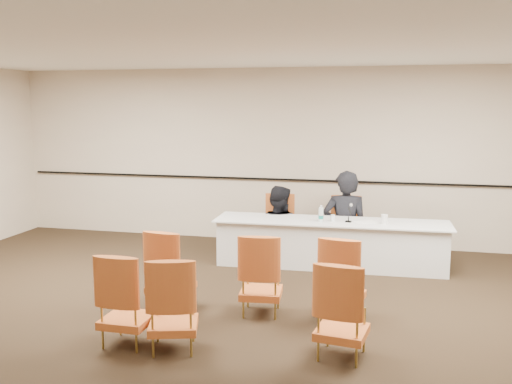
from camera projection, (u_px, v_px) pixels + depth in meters
floor at (223, 327)px, 6.16m from camera, size 10.00×10.00×0.00m
ceiling at (221, 42)px, 5.70m from camera, size 10.00×10.00×0.00m
wall_back at (290, 156)px, 9.78m from camera, size 10.00×0.04×3.00m
wall_rail at (289, 180)px, 9.80m from camera, size 9.80×0.04×0.03m
panel_table at (331, 243)px, 8.44m from camera, size 3.46×0.91×0.69m
panelist_main at (345, 232)px, 8.90m from camera, size 0.76×0.54×1.94m
panelist_main_chair at (345, 228)px, 8.89m from camera, size 0.52×0.52×0.95m
panelist_second at (278, 235)px, 9.13m from camera, size 0.89×0.76×1.60m
panelist_second_chair at (278, 225)px, 9.10m from camera, size 0.52×0.52×0.95m
papers at (366, 222)px, 8.27m from camera, size 0.37×0.35×0.00m
microphone at (349, 213)px, 8.27m from camera, size 0.12×0.20×0.26m
water_bottle at (321, 214)px, 8.30m from camera, size 0.10×0.10×0.24m
drinking_glass at (333, 218)px, 8.34m from camera, size 0.07×0.07×0.10m
coffee_cup at (384, 220)px, 8.12m from camera, size 0.10×0.10×0.14m
aud_chair_front_left at (171, 269)px, 6.69m from camera, size 0.56×0.56×0.95m
aud_chair_front_mid at (261, 274)px, 6.50m from camera, size 0.55×0.55×0.95m
aud_chair_front_right at (343, 277)px, 6.37m from camera, size 0.57×0.57×0.95m
aud_chair_back_left at (127, 298)px, 5.67m from camera, size 0.51×0.51×0.95m
aud_chair_back_mid at (173, 303)px, 5.53m from camera, size 0.62×0.62×0.95m
aud_chair_back_right at (342, 309)px, 5.37m from camera, size 0.57×0.57×0.95m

